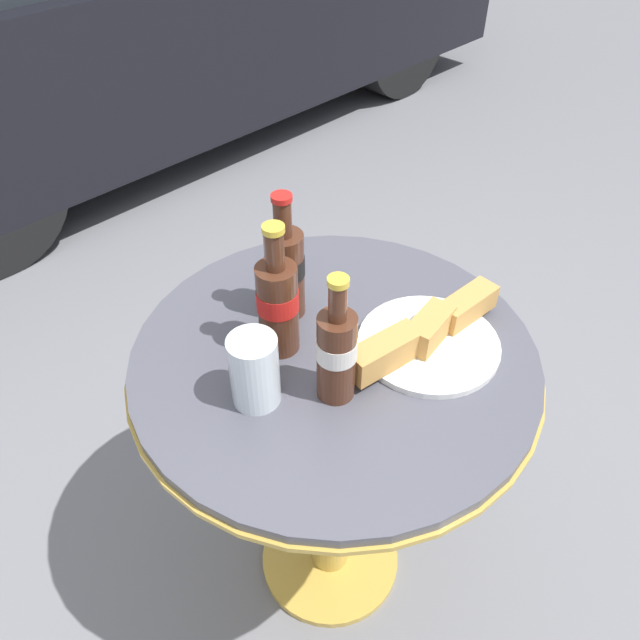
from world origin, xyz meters
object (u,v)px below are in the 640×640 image
Objects in this scene: cola_bottle_left at (278,303)px; cola_bottle_center at (337,352)px; cola_bottle_right at (285,269)px; lunch_plate_near at (427,337)px; bistro_table at (333,415)px; drinking_glass at (255,373)px.

cola_bottle_left reaches higher than cola_bottle_center.
cola_bottle_left is 0.09m from cola_bottle_right.
cola_bottle_right is at bearing 113.60° from lunch_plate_near.
cola_bottle_center is 0.71× the size of lunch_plate_near.
cola_bottle_right is 0.22m from cola_bottle_center.
cola_bottle_center is at bearing -135.10° from bistro_table.
cola_bottle_center is 0.13m from drinking_glass.
cola_bottle_left is 1.96× the size of drinking_glass.
drinking_glass is (-0.16, 0.01, 0.23)m from bistro_table.
cola_bottle_center is at bearing -111.80° from cola_bottle_right.
cola_bottle_center is (-0.07, -0.07, 0.26)m from bistro_table.
bistro_table is 0.29m from cola_bottle_left.
cola_bottle_right reaches higher than cola_bottle_center.
cola_bottle_left is 0.13m from drinking_glass.
drinking_glass is at bearing 174.87° from bistro_table.
lunch_plate_near is (0.12, -0.10, 0.19)m from bistro_table.
lunch_plate_near is (0.18, -0.18, -0.07)m from cola_bottle_left.
cola_bottle_center is 1.85× the size of drinking_glass.
cola_bottle_left is at bearing 30.04° from drinking_glass.
cola_bottle_left reaches higher than cola_bottle_right.
cola_bottle_center is at bearing 168.53° from lunch_plate_near.
drinking_glass is (-0.11, -0.06, -0.04)m from cola_bottle_left.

